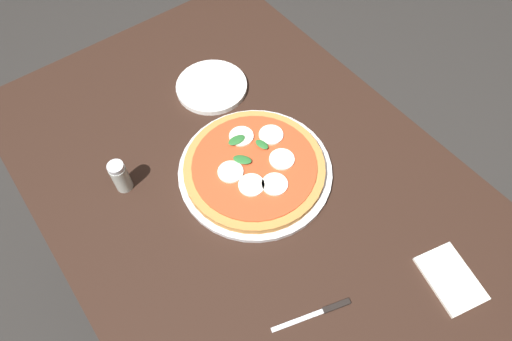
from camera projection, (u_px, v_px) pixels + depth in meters
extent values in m
plane|color=#2D2B28|center=(250.00, 282.00, 1.63)|extent=(6.00, 6.00, 0.00)
cube|color=black|center=(247.00, 182.00, 1.01)|extent=(1.25, 0.86, 0.04)
cube|color=black|center=(465.00, 319.00, 1.21)|extent=(0.07, 0.07, 0.71)
cube|color=black|center=(237.00, 90.00, 1.68)|extent=(0.07, 0.07, 0.71)
cube|color=black|center=(68.00, 184.00, 1.45)|extent=(0.07, 0.07, 0.71)
cylinder|color=silver|center=(256.00, 171.00, 1.00)|extent=(0.35, 0.35, 0.01)
cylinder|color=#C6843F|center=(254.00, 168.00, 0.99)|extent=(0.32, 0.32, 0.02)
cylinder|color=#CC4723|center=(254.00, 165.00, 0.98)|extent=(0.28, 0.28, 0.00)
cylinder|color=white|center=(241.00, 136.00, 1.01)|extent=(0.06, 0.06, 0.00)
cylinder|color=white|center=(231.00, 172.00, 0.96)|extent=(0.06, 0.06, 0.00)
cylinder|color=white|center=(251.00, 185.00, 0.94)|extent=(0.06, 0.06, 0.00)
cylinder|color=white|center=(275.00, 184.00, 0.94)|extent=(0.06, 0.06, 0.00)
cylinder|color=white|center=(282.00, 159.00, 0.98)|extent=(0.06, 0.06, 0.00)
cylinder|color=white|center=(271.00, 135.00, 1.02)|extent=(0.06, 0.06, 0.00)
ellipsoid|color=#286B2D|center=(242.00, 160.00, 0.97)|extent=(0.05, 0.04, 0.00)
ellipsoid|color=#286B2D|center=(262.00, 144.00, 1.00)|extent=(0.04, 0.03, 0.00)
ellipsoid|color=#286B2D|center=(237.00, 140.00, 1.00)|extent=(0.03, 0.04, 0.00)
cylinder|color=white|center=(212.00, 87.00, 1.14)|extent=(0.19, 0.19, 0.01)
cube|color=white|center=(451.00, 279.00, 0.86)|extent=(0.15, 0.12, 0.01)
cube|color=black|center=(336.00, 306.00, 0.84)|extent=(0.03, 0.06, 0.01)
cube|color=silver|center=(297.00, 321.00, 0.82)|extent=(0.04, 0.10, 0.00)
cylinder|color=#B2B7AD|center=(121.00, 178.00, 0.95)|extent=(0.04, 0.04, 0.07)
cylinder|color=silver|center=(116.00, 167.00, 0.92)|extent=(0.04, 0.04, 0.01)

